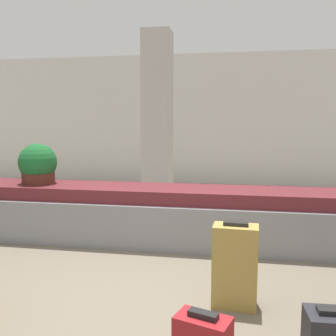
% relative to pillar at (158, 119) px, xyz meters
% --- Properties ---
extents(ground_plane, '(18.00, 18.00, 0.00)m').
position_rel_pillar_xyz_m(ground_plane, '(0.60, -3.87, -1.60)').
color(ground_plane, '#6B6051').
extents(back_wall, '(18.00, 0.06, 3.20)m').
position_rel_pillar_xyz_m(back_wall, '(0.60, 2.44, 0.00)').
color(back_wall, silver).
rests_on(back_wall, ground_plane).
extents(carousel, '(8.91, 0.88, 0.72)m').
position_rel_pillar_xyz_m(carousel, '(0.60, -2.27, -1.26)').
color(carousel, gray).
rests_on(carousel, ground_plane).
extents(pillar, '(0.52, 0.52, 3.20)m').
position_rel_pillar_xyz_m(pillar, '(0.00, 0.00, 0.00)').
color(pillar, beige).
rests_on(pillar, ground_plane).
extents(suitcase_3, '(0.38, 0.24, 0.73)m').
position_rel_pillar_xyz_m(suitcase_3, '(1.45, -3.86, -1.25)').
color(suitcase_3, '#A3843D').
rests_on(suitcase_3, ground_plane).
extents(potted_plant_0, '(0.51, 0.51, 0.54)m').
position_rel_pillar_xyz_m(potted_plant_0, '(-1.20, -2.26, -0.63)').
color(potted_plant_0, '#4C2319').
rests_on(potted_plant_0, carousel).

